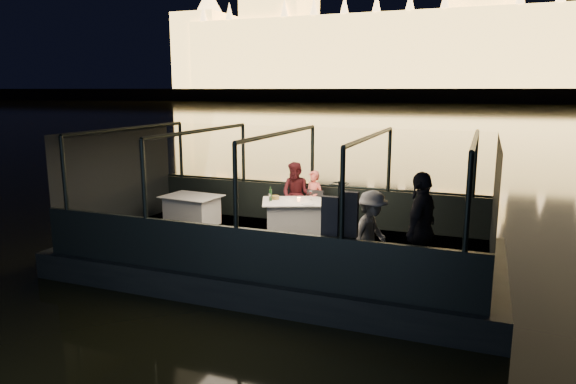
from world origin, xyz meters
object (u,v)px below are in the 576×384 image
at_px(person_man_maroon, 296,195).
at_px(passenger_dark, 420,234).
at_px(chair_port_right, 313,211).
at_px(passenger_stripe, 371,229).
at_px(coat_stand, 338,233).
at_px(wine_bottle, 270,194).
at_px(dining_table_central, 296,218).
at_px(person_woman_coral, 314,196).
at_px(dining_table_aft, 192,209).
at_px(chair_port_left, 288,207).

bearing_deg(person_man_maroon, passenger_dark, -32.80).
relative_size(chair_port_right, passenger_stripe, 0.59).
height_order(coat_stand, passenger_dark, passenger_dark).
relative_size(coat_stand, wine_bottle, 5.71).
xyz_separation_m(dining_table_central, person_woman_coral, (0.16, 0.74, 0.36)).
height_order(dining_table_aft, person_woman_coral, person_woman_coral).
relative_size(dining_table_central, person_woman_coral, 1.09).
relative_size(person_woman_coral, passenger_stripe, 0.88).
bearing_deg(person_man_maroon, dining_table_central, -61.74).
relative_size(person_woman_coral, wine_bottle, 4.35).
distance_m(person_woman_coral, person_man_maroon, 0.43).
relative_size(dining_table_aft, coat_stand, 0.75).
height_order(passenger_stripe, passenger_dark, passenger_dark).
distance_m(dining_table_aft, chair_port_left, 2.28).
xyz_separation_m(dining_table_central, person_man_maroon, (-0.26, 0.72, 0.36)).
distance_m(chair_port_right, person_woman_coral, 0.42).
relative_size(chair_port_left, wine_bottle, 2.79).
distance_m(dining_table_aft, passenger_stripe, 5.09).
xyz_separation_m(chair_port_left, person_man_maroon, (0.16, 0.10, 0.30)).
relative_size(chair_port_left, person_woman_coral, 0.64).
relative_size(dining_table_aft, wine_bottle, 4.28).
xyz_separation_m(chair_port_right, person_woman_coral, (-0.08, 0.29, 0.30)).
distance_m(chair_port_left, passenger_stripe, 3.63).
relative_size(chair_port_left, person_man_maroon, 0.57).
height_order(dining_table_central, person_woman_coral, person_woman_coral).
height_order(chair_port_left, coat_stand, coat_stand).
bearing_deg(coat_stand, person_woman_coral, 114.29).
height_order(passenger_dark, wine_bottle, passenger_dark).
relative_size(person_man_maroon, wine_bottle, 4.92).
height_order(chair_port_right, coat_stand, coat_stand).
distance_m(chair_port_left, coat_stand, 3.88).
xyz_separation_m(coat_stand, wine_bottle, (-2.20, 2.44, 0.02)).
height_order(passenger_stripe, wine_bottle, passenger_stripe).
distance_m(dining_table_aft, passenger_dark, 5.85).
bearing_deg(dining_table_aft, chair_port_right, 9.73).
bearing_deg(dining_table_central, passenger_dark, -34.93).
bearing_deg(dining_table_central, chair_port_right, 62.10).
distance_m(dining_table_central, passenger_dark, 3.55).
bearing_deg(chair_port_left, passenger_dark, -33.57).
bearing_deg(coat_stand, chair_port_right, 115.12).
xyz_separation_m(coat_stand, passenger_dark, (1.21, 0.60, -0.05)).
distance_m(chair_port_left, wine_bottle, 0.93).
bearing_deg(dining_table_central, person_woman_coral, 77.56).
xyz_separation_m(chair_port_left, coat_stand, (2.10, -3.24, 0.45)).
bearing_deg(dining_table_central, person_man_maroon, 110.08).
height_order(dining_table_central, person_man_maroon, person_man_maroon).
bearing_deg(person_woman_coral, chair_port_left, -147.30).
relative_size(dining_table_aft, passenger_stripe, 0.87).
height_order(chair_port_left, passenger_dark, passenger_dark).
distance_m(person_man_maroon, passenger_stripe, 3.58).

